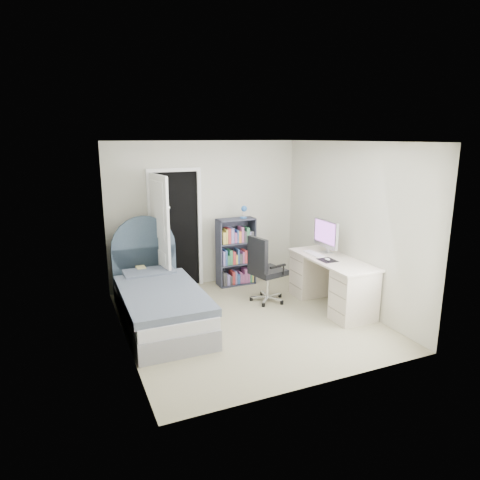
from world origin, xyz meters
name	(u,v)px	position (x,y,z in m)	size (l,w,h in m)	color
room_shell	(248,235)	(0.00, 0.00, 1.25)	(3.50, 3.70, 2.60)	gray
door	(166,233)	(-0.78, 1.51, 1.03)	(0.92, 0.83, 2.06)	black
bed	(159,301)	(-1.17, 0.46, 0.31)	(1.06, 2.21, 1.36)	gray
nightstand	(144,279)	(-1.21, 1.32, 0.38)	(0.39, 0.39, 0.57)	#D2C381
floor_lamp	(167,257)	(-0.75, 1.64, 0.60)	(0.21, 0.21, 1.48)	silver
bookcase	(236,254)	(0.45, 1.49, 0.55)	(0.66, 0.28, 1.41)	#333646
desk	(331,280)	(1.39, -0.03, 0.42)	(0.63, 1.58, 1.30)	beige
office_chair	(264,267)	(0.51, 0.53, 0.59)	(0.58, 0.60, 1.07)	silver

